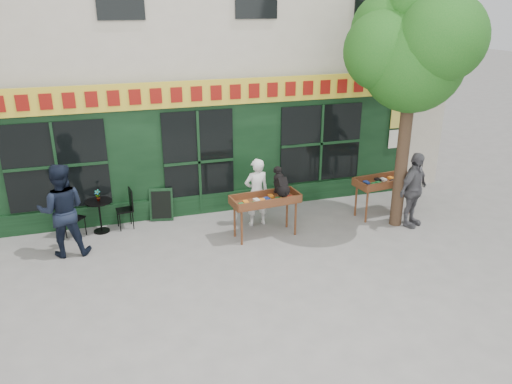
% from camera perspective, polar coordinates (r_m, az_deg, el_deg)
% --- Properties ---
extents(ground, '(80.00, 80.00, 0.00)m').
position_cam_1_polar(ground, '(10.57, -3.77, -7.20)').
color(ground, slate).
rests_on(ground, ground).
extents(building, '(14.00, 7.26, 10.00)m').
position_cam_1_polar(building, '(15.20, -10.00, 20.67)').
color(building, beige).
rests_on(building, ground).
extents(street_tree, '(3.05, 2.90, 5.60)m').
position_cam_1_polar(street_tree, '(11.46, 17.66, 15.67)').
color(street_tree, '#382619').
rests_on(street_tree, ground).
extents(book_cart_center, '(1.55, 0.76, 0.99)m').
position_cam_1_polar(book_cart_center, '(11.04, 1.07, -1.15)').
color(book_cart_center, brown).
rests_on(book_cart_center, ground).
extents(dog, '(0.39, 0.63, 0.60)m').
position_cam_1_polar(dog, '(10.94, 2.91, 1.23)').
color(dog, black).
rests_on(dog, book_cart_center).
extents(woman, '(0.63, 0.44, 1.63)m').
position_cam_1_polar(woman, '(11.62, 0.06, -0.03)').
color(woman, white).
rests_on(woman, ground).
extents(book_cart_right, '(1.56, 0.79, 0.99)m').
position_cam_1_polar(book_cart_right, '(12.55, 14.49, 0.94)').
color(book_cart_right, brown).
rests_on(book_cart_right, ground).
extents(man_right, '(1.13, 0.86, 1.78)m').
position_cam_1_polar(man_right, '(12.11, 17.55, 0.22)').
color(man_right, '#515156').
rests_on(man_right, ground).
extents(bistro_table, '(0.60, 0.60, 0.76)m').
position_cam_1_polar(bistro_table, '(11.88, -17.47, -1.97)').
color(bistro_table, black).
rests_on(bistro_table, ground).
extents(bistro_chair_left, '(0.51, 0.51, 0.95)m').
position_cam_1_polar(bistro_chair_left, '(11.87, -20.45, -2.30)').
color(bistro_chair_left, black).
rests_on(bistro_chair_left, ground).
extents(bistro_chair_right, '(0.41, 0.40, 0.95)m').
position_cam_1_polar(bistro_chair_right, '(11.94, -14.43, -1.46)').
color(bistro_chair_right, black).
rests_on(bistro_chair_right, ground).
extents(potted_plant, '(0.17, 0.14, 0.27)m').
position_cam_1_polar(potted_plant, '(11.76, -17.65, -0.37)').
color(potted_plant, gray).
rests_on(potted_plant, bistro_table).
extents(man_left, '(1.00, 0.80, 1.98)m').
position_cam_1_polar(man_left, '(10.93, -21.29, -1.97)').
color(man_left, black).
rests_on(man_left, ground).
extents(chalkboard, '(0.59, 0.30, 0.79)m').
position_cam_1_polar(chalkboard, '(12.21, -10.77, -1.44)').
color(chalkboard, black).
rests_on(chalkboard, ground).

